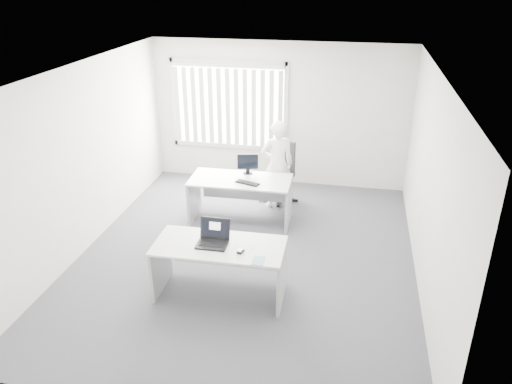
% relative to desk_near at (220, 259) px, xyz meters
% --- Properties ---
extents(ground, '(6.00, 6.00, 0.00)m').
position_rel_desk_near_xyz_m(ground, '(0.12, 1.01, -0.56)').
color(ground, '#5B5C63').
rests_on(ground, ground).
extents(wall_back, '(5.00, 0.02, 2.80)m').
position_rel_desk_near_xyz_m(wall_back, '(0.12, 4.01, 0.84)').
color(wall_back, beige).
rests_on(wall_back, ground).
extents(wall_front, '(5.00, 0.02, 2.80)m').
position_rel_desk_near_xyz_m(wall_front, '(0.12, -1.99, 0.84)').
color(wall_front, beige).
rests_on(wall_front, ground).
extents(wall_left, '(0.02, 6.00, 2.80)m').
position_rel_desk_near_xyz_m(wall_left, '(-2.38, 1.01, 0.84)').
color(wall_left, beige).
rests_on(wall_left, ground).
extents(wall_right, '(0.02, 6.00, 2.80)m').
position_rel_desk_near_xyz_m(wall_right, '(2.62, 1.01, 0.84)').
color(wall_right, beige).
rests_on(wall_right, ground).
extents(ceiling, '(5.00, 6.00, 0.02)m').
position_rel_desk_near_xyz_m(ceiling, '(0.12, 1.01, 2.24)').
color(ceiling, white).
rests_on(ceiling, wall_back).
extents(window, '(2.32, 0.06, 1.76)m').
position_rel_desk_near_xyz_m(window, '(-0.88, 3.97, 0.99)').
color(window, beige).
rests_on(window, wall_back).
extents(blinds, '(2.20, 0.10, 1.50)m').
position_rel_desk_near_xyz_m(blinds, '(-0.88, 3.91, 0.96)').
color(blinds, silver).
rests_on(blinds, wall_back).
extents(desk_near, '(1.71, 0.82, 0.77)m').
position_rel_desk_near_xyz_m(desk_near, '(0.00, 0.00, 0.00)').
color(desk_near, silver).
rests_on(desk_near, ground).
extents(desk_far, '(1.72, 0.84, 0.78)m').
position_rel_desk_near_xyz_m(desk_far, '(-0.22, 2.16, 0.00)').
color(desk_far, silver).
rests_on(desk_far, ground).
extents(office_chair, '(0.73, 0.73, 1.10)m').
position_rel_desk_near_xyz_m(office_chair, '(0.30, 3.17, -0.22)').
color(office_chair, black).
rests_on(office_chair, ground).
extents(person, '(0.70, 0.58, 1.63)m').
position_rel_desk_near_xyz_m(person, '(0.29, 2.84, 0.26)').
color(person, white).
rests_on(person, ground).
extents(laptop, '(0.40, 0.35, 0.31)m').
position_rel_desk_near_xyz_m(laptop, '(-0.08, -0.04, 0.37)').
color(laptop, black).
rests_on(laptop, desk_near).
extents(paper_sheet, '(0.29, 0.22, 0.00)m').
position_rel_desk_near_xyz_m(paper_sheet, '(0.33, -0.03, 0.22)').
color(paper_sheet, white).
rests_on(paper_sheet, desk_near).
extents(mouse, '(0.08, 0.11, 0.04)m').
position_rel_desk_near_xyz_m(mouse, '(0.31, -0.13, 0.24)').
color(mouse, silver).
rests_on(mouse, paper_sheet).
extents(booklet, '(0.15, 0.20, 0.01)m').
position_rel_desk_near_xyz_m(booklet, '(0.57, -0.28, 0.22)').
color(booklet, white).
rests_on(booklet, desk_near).
extents(keyboard, '(0.43, 0.26, 0.02)m').
position_rel_desk_near_xyz_m(keyboard, '(-0.07, 2.00, 0.23)').
color(keyboard, black).
rests_on(keyboard, desk_far).
extents(monitor, '(0.37, 0.18, 0.36)m').
position_rel_desk_near_xyz_m(monitor, '(-0.15, 2.42, 0.40)').
color(monitor, black).
rests_on(monitor, desk_far).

